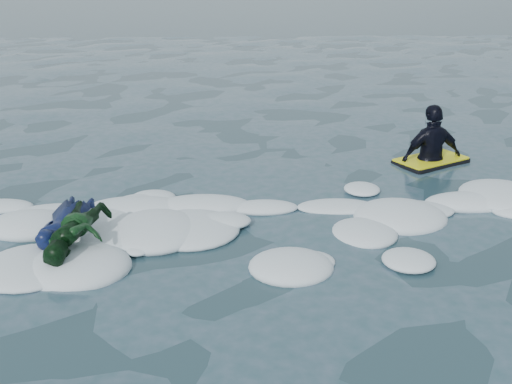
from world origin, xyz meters
TOP-DOWN VIEW (x-y plane):
  - ground at (0.00, 0.00)m, footprint 120.00×120.00m
  - foam_band at (0.00, 1.03)m, footprint 12.00×3.10m
  - prone_woman_unit at (-1.19, 0.73)m, footprint 0.70×1.50m
  - prone_child_unit at (-0.90, 0.19)m, footprint 0.88×1.41m
  - waiting_rider_unit at (4.26, 3.55)m, footprint 1.42×1.21m

SIDE VIEW (x-z plane):
  - ground at x=0.00m, z-range 0.00..0.00m
  - foam_band at x=0.00m, z-range -0.15..0.15m
  - waiting_rider_unit at x=4.26m, z-range -0.85..1.01m
  - prone_woman_unit at x=-1.19m, z-range 0.00..0.37m
  - prone_child_unit at x=-0.90m, z-range 0.01..0.53m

